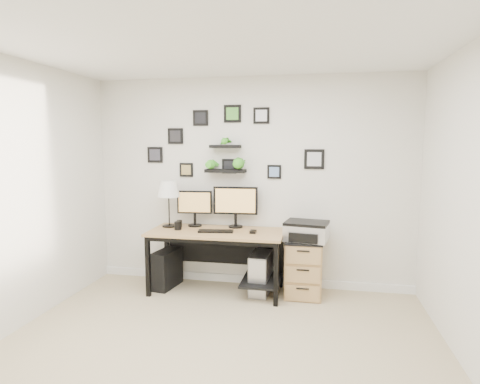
% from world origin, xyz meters
% --- Properties ---
extents(room, '(4.00, 4.00, 4.00)m').
position_xyz_m(room, '(0.00, 1.98, 0.05)').
color(room, '#C0AF89').
rests_on(room, ground).
extents(desk, '(1.60, 0.70, 0.75)m').
position_xyz_m(desk, '(-0.32, 1.67, 0.63)').
color(desk, tan).
rests_on(desk, ground).
extents(monitor_left, '(0.44, 0.19, 0.45)m').
position_xyz_m(monitor_left, '(-0.68, 1.84, 1.01)').
color(monitor_left, black).
rests_on(monitor_left, desk).
extents(monitor_right, '(0.55, 0.19, 0.51)m').
position_xyz_m(monitor_right, '(-0.17, 1.86, 1.05)').
color(monitor_right, black).
rests_on(monitor_right, desk).
extents(keyboard, '(0.43, 0.19, 0.02)m').
position_xyz_m(keyboard, '(-0.34, 1.57, 0.76)').
color(keyboard, black).
rests_on(keyboard, desk).
extents(mouse, '(0.07, 0.11, 0.03)m').
position_xyz_m(mouse, '(0.10, 1.60, 0.77)').
color(mouse, black).
rests_on(mouse, desk).
extents(table_lamp, '(0.28, 0.28, 0.58)m').
position_xyz_m(table_lamp, '(-0.99, 1.76, 1.21)').
color(table_lamp, black).
rests_on(table_lamp, desk).
extents(mug, '(0.09, 0.09, 0.10)m').
position_xyz_m(mug, '(-0.83, 1.61, 0.80)').
color(mug, black).
rests_on(mug, desk).
extents(pen_cup, '(0.07, 0.07, 0.09)m').
position_xyz_m(pen_cup, '(-0.86, 1.76, 0.79)').
color(pen_cup, black).
rests_on(pen_cup, desk).
extents(pc_tower_black, '(0.28, 0.49, 0.47)m').
position_xyz_m(pc_tower_black, '(-1.00, 1.67, 0.23)').
color(pc_tower_black, black).
rests_on(pc_tower_black, ground).
extents(pc_tower_grey, '(0.24, 0.50, 0.48)m').
position_xyz_m(pc_tower_grey, '(0.18, 1.70, 0.24)').
color(pc_tower_grey, gray).
rests_on(pc_tower_grey, ground).
extents(file_cabinet, '(0.43, 0.53, 0.67)m').
position_xyz_m(file_cabinet, '(0.68, 1.72, 0.34)').
color(file_cabinet, tan).
rests_on(file_cabinet, ground).
extents(printer, '(0.54, 0.46, 0.22)m').
position_xyz_m(printer, '(0.71, 1.69, 0.78)').
color(printer, silver).
rests_on(printer, file_cabinet).
extents(wall_decor, '(2.25, 0.18, 0.90)m').
position_xyz_m(wall_decor, '(-0.29, 1.93, 1.68)').
color(wall_decor, black).
rests_on(wall_decor, ground).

